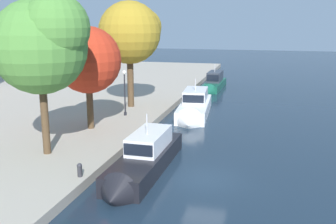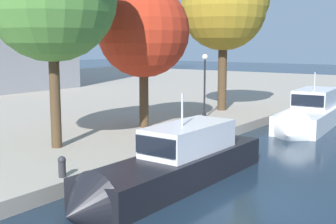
{
  "view_description": "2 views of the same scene",
  "coord_description": "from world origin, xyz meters",
  "px_view_note": "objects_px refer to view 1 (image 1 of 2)",
  "views": [
    {
      "loc": [
        -21.76,
        -3.28,
        9.24
      ],
      "look_at": [
        6.04,
        3.82,
        2.57
      ],
      "focal_mm": 41.98,
      "sensor_mm": 36.0,
      "label": 1
    },
    {
      "loc": [
        -13.54,
        -5.82,
        5.49
      ],
      "look_at": [
        2.16,
        5.42,
        2.56
      ],
      "focal_mm": 48.12,
      "sensor_mm": 36.0,
      "label": 2
    }
  ],
  "objects_px": {
    "lamp_post": "(125,89)",
    "tree_3": "(43,41)",
    "motor_yacht_2": "(143,162)",
    "mooring_bollard_0": "(80,169)",
    "tree_2": "(133,31)",
    "motor_yacht_3": "(194,109)",
    "motor_yacht_4": "(214,85)",
    "tree_1": "(89,60)"
  },
  "relations": [
    {
      "from": "motor_yacht_4",
      "to": "motor_yacht_3",
      "type": "bearing_deg",
      "value": 2.29
    },
    {
      "from": "lamp_post",
      "to": "motor_yacht_3",
      "type": "bearing_deg",
      "value": -56.46
    },
    {
      "from": "motor_yacht_3",
      "to": "tree_2",
      "type": "height_order",
      "value": "tree_2"
    },
    {
      "from": "tree_3",
      "to": "lamp_post",
      "type": "bearing_deg",
      "value": -5.53
    },
    {
      "from": "lamp_post",
      "to": "tree_2",
      "type": "bearing_deg",
      "value": 7.8
    },
    {
      "from": "motor_yacht_3",
      "to": "motor_yacht_4",
      "type": "relative_size",
      "value": 1.05
    },
    {
      "from": "mooring_bollard_0",
      "to": "lamp_post",
      "type": "relative_size",
      "value": 0.19
    },
    {
      "from": "mooring_bollard_0",
      "to": "tree_3",
      "type": "xyz_separation_m",
      "value": [
        3.35,
        3.82,
        6.98
      ]
    },
    {
      "from": "tree_1",
      "to": "tree_3",
      "type": "xyz_separation_m",
      "value": [
        -6.37,
        0.0,
        1.77
      ]
    },
    {
      "from": "mooring_bollard_0",
      "to": "motor_yacht_3",
      "type": "bearing_deg",
      "value": -9.57
    },
    {
      "from": "tree_3",
      "to": "tree_1",
      "type": "bearing_deg",
      "value": -0.02
    },
    {
      "from": "tree_3",
      "to": "motor_yacht_2",
      "type": "bearing_deg",
      "value": -93.66
    },
    {
      "from": "tree_3",
      "to": "motor_yacht_4",
      "type": "bearing_deg",
      "value": -11.92
    },
    {
      "from": "motor_yacht_2",
      "to": "mooring_bollard_0",
      "type": "distance_m",
      "value": 4.1
    },
    {
      "from": "tree_2",
      "to": "mooring_bollard_0",
      "type": "bearing_deg",
      "value": -170.11
    },
    {
      "from": "mooring_bollard_0",
      "to": "tree_1",
      "type": "height_order",
      "value": "tree_1"
    },
    {
      "from": "mooring_bollard_0",
      "to": "tree_2",
      "type": "height_order",
      "value": "tree_2"
    },
    {
      "from": "motor_yacht_4",
      "to": "tree_2",
      "type": "xyz_separation_m",
      "value": [
        -16.04,
        6.12,
        7.65
      ]
    },
    {
      "from": "motor_yacht_2",
      "to": "motor_yacht_4",
      "type": "bearing_deg",
      "value": -179.11
    },
    {
      "from": "motor_yacht_2",
      "to": "motor_yacht_3",
      "type": "relative_size",
      "value": 0.98
    },
    {
      "from": "motor_yacht_3",
      "to": "lamp_post",
      "type": "distance_m",
      "value": 7.44
    },
    {
      "from": "motor_yacht_2",
      "to": "tree_2",
      "type": "relative_size",
      "value": 1.0
    },
    {
      "from": "motor_yacht_2",
      "to": "mooring_bollard_0",
      "type": "bearing_deg",
      "value": -43.57
    },
    {
      "from": "motor_yacht_4",
      "to": "tree_3",
      "type": "distance_m",
      "value": 33.03
    },
    {
      "from": "motor_yacht_3",
      "to": "lamp_post",
      "type": "relative_size",
      "value": 2.55
    },
    {
      "from": "lamp_post",
      "to": "motor_yacht_4",
      "type": "bearing_deg",
      "value": -15.41
    },
    {
      "from": "tree_3",
      "to": "motor_yacht_3",
      "type": "bearing_deg",
      "value": -24.52
    },
    {
      "from": "mooring_bollard_0",
      "to": "tree_2",
      "type": "relative_size",
      "value": 0.08
    },
    {
      "from": "mooring_bollard_0",
      "to": "tree_1",
      "type": "relative_size",
      "value": 0.1
    },
    {
      "from": "tree_2",
      "to": "tree_3",
      "type": "relative_size",
      "value": 1.03
    },
    {
      "from": "tree_2",
      "to": "motor_yacht_2",
      "type": "bearing_deg",
      "value": -158.88
    },
    {
      "from": "motor_yacht_4",
      "to": "tree_3",
      "type": "bearing_deg",
      "value": -10.67
    },
    {
      "from": "tree_1",
      "to": "tree_2",
      "type": "xyz_separation_m",
      "value": [
        9.1,
        -0.53,
        2.04
      ]
    },
    {
      "from": "motor_yacht_3",
      "to": "tree_2",
      "type": "distance_m",
      "value": 9.94
    },
    {
      "from": "lamp_post",
      "to": "tree_3",
      "type": "relative_size",
      "value": 0.41
    },
    {
      "from": "motor_yacht_3",
      "to": "mooring_bollard_0",
      "type": "relative_size",
      "value": 13.52
    },
    {
      "from": "motor_yacht_2",
      "to": "motor_yacht_4",
      "type": "xyz_separation_m",
      "value": [
        31.93,
        0.02,
        -0.08
      ]
    },
    {
      "from": "motor_yacht_4",
      "to": "tree_1",
      "type": "bearing_deg",
      "value": -13.57
    },
    {
      "from": "motor_yacht_4",
      "to": "tree_1",
      "type": "distance_m",
      "value": 26.6
    },
    {
      "from": "motor_yacht_2",
      "to": "motor_yacht_4",
      "type": "distance_m",
      "value": 31.93
    },
    {
      "from": "motor_yacht_4",
      "to": "mooring_bollard_0",
      "type": "relative_size",
      "value": 12.81
    },
    {
      "from": "motor_yacht_2",
      "to": "motor_yacht_4",
      "type": "height_order",
      "value": "motor_yacht_2"
    }
  ]
}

